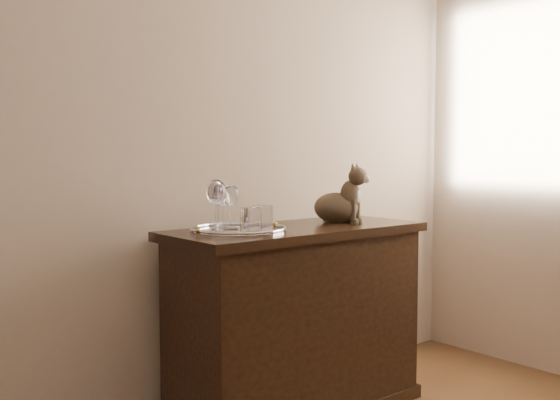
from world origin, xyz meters
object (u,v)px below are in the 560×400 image
(wine_glass_b, at_px, (223,208))
(wine_glass_d, at_px, (231,207))
(sideboard, at_px, (297,321))
(wine_glass_c, at_px, (216,206))
(tray, at_px, (238,231))
(tumbler_b, at_px, (251,220))
(tumbler_c, at_px, (263,216))
(cat, at_px, (336,193))
(wine_glass_a, at_px, (219,207))

(wine_glass_b, distance_m, wine_glass_d, 0.05)
(sideboard, height_order, wine_glass_c, wine_glass_c)
(tray, distance_m, tumbler_b, 0.10)
(sideboard, xyz_separation_m, tumbler_b, (-0.31, -0.07, 0.48))
(wine_glass_d, distance_m, tumbler_c, 0.15)
(tray, relative_size, cat, 1.42)
(wine_glass_a, bearing_deg, wine_glass_c, -128.63)
(sideboard, bearing_deg, tumbler_c, 177.13)
(tumbler_b, bearing_deg, wine_glass_c, 156.77)
(sideboard, height_order, tray, tray)
(wine_glass_b, bearing_deg, tray, -71.83)
(sideboard, bearing_deg, cat, 3.48)
(tray, bearing_deg, sideboard, -4.00)
(tumbler_c, distance_m, cat, 0.45)
(wine_glass_c, relative_size, wine_glass_d, 1.13)
(cat, bearing_deg, wine_glass_d, 155.36)
(wine_glass_c, bearing_deg, tumbler_c, 4.39)
(wine_glass_b, height_order, tumbler_c, wine_glass_b)
(wine_glass_b, relative_size, wine_glass_c, 0.82)
(sideboard, bearing_deg, tumbler_b, -167.97)
(sideboard, distance_m, tray, 0.53)
(wine_glass_a, bearing_deg, wine_glass_d, -35.19)
(wine_glass_a, distance_m, tumbler_b, 0.16)
(wine_glass_a, xyz_separation_m, wine_glass_b, (0.03, 0.02, -0.01))
(wine_glass_b, bearing_deg, wine_glass_a, -147.33)
(wine_glass_b, xyz_separation_m, wine_glass_d, (0.01, -0.05, 0.01))
(wine_glass_a, relative_size, cat, 0.67)
(tray, xyz_separation_m, wine_glass_d, (-0.02, 0.03, 0.10))
(tray, bearing_deg, tumbler_b, -90.44)
(tumbler_b, bearing_deg, sideboard, 12.03)
(wine_glass_c, xyz_separation_m, tumbler_b, (0.13, -0.06, -0.06))
(tumbler_b, bearing_deg, wine_glass_d, 99.68)
(wine_glass_d, bearing_deg, tumbler_c, -15.67)
(wine_glass_c, bearing_deg, wine_glass_d, 28.07)
(tray, relative_size, tumbler_b, 4.13)
(sideboard, distance_m, tumbler_c, 0.52)
(wine_glass_b, bearing_deg, cat, -8.09)
(sideboard, xyz_separation_m, wine_glass_c, (-0.44, -0.01, 0.54))
(wine_glass_b, bearing_deg, wine_glass_c, -133.66)
(wine_glass_d, xyz_separation_m, tumbler_b, (0.02, -0.11, -0.05))
(wine_glass_d, bearing_deg, cat, -3.24)
(cat, bearing_deg, wine_glass_c, 160.70)
(tray, xyz_separation_m, cat, (0.56, -0.01, 0.14))
(tumbler_b, bearing_deg, wine_glass_b, 98.61)
(sideboard, height_order, wine_glass_b, wine_glass_b)
(tray, xyz_separation_m, tumbler_b, (-0.00, -0.09, 0.05))
(wine_glass_d, height_order, cat, cat)
(tray, height_order, cat, cat)
(tray, xyz_separation_m, wine_glass_a, (-0.06, 0.06, 0.10))
(tray, distance_m, wine_glass_d, 0.10)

